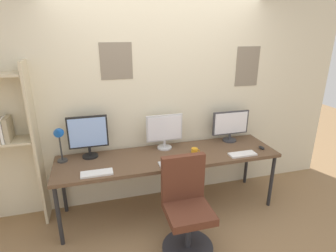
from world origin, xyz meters
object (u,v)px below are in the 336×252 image
object	(u,v)px
keyboard_left	(97,173)
keyboard_center	(175,163)
desk_lamp	(59,138)
computer_mouse	(262,148)
monitor_left	(88,135)
monitor_right	(230,125)
keyboard_right	(242,154)
monitor_center	(164,130)
office_chair	(187,214)
coffee_mug	(195,152)
desk	(169,159)

from	to	relation	value
keyboard_left	keyboard_center	size ratio (longest dim) A/B	0.91
desk_lamp	computer_mouse	distance (m)	2.40
monitor_left	monitor_right	distance (m)	1.80
monitor_left	keyboard_right	xyz separation A→B (m)	(1.74, -0.44, -0.27)
monitor_left	monitor_right	size ratio (longest dim) A/B	0.99
monitor_left	keyboard_center	world-z (taller)	monitor_left
monitor_center	monitor_right	size ratio (longest dim) A/B	0.90
office_chair	keyboard_center	xyz separation A→B (m)	(0.01, 0.45, 0.35)
keyboard_center	desk_lamp	bearing A→B (deg)	162.42
office_chair	keyboard_right	xyz separation A→B (m)	(0.85, 0.45, 0.35)
monitor_right	keyboard_left	world-z (taller)	monitor_right
monitor_right	keyboard_center	world-z (taller)	monitor_right
monitor_right	coffee_mug	size ratio (longest dim) A/B	4.71
keyboard_right	coffee_mug	distance (m)	0.57
monitor_center	desk_lamp	distance (m)	1.21
computer_mouse	monitor_center	bearing A→B (deg)	163.21
computer_mouse	office_chair	bearing A→B (deg)	-155.26
keyboard_left	coffee_mug	distance (m)	1.14
desk_lamp	keyboard_left	size ratio (longest dim) A/B	1.36
office_chair	keyboard_center	size ratio (longest dim) A/B	2.77
desk_lamp	keyboard_center	xyz separation A→B (m)	(1.20, -0.38, -0.29)
office_chair	keyboard_left	bearing A→B (deg)	151.49
keyboard_right	computer_mouse	bearing A→B (deg)	16.03
desk	keyboard_right	size ratio (longest dim) A/B	7.99
desk	monitor_left	xyz separation A→B (m)	(-0.90, 0.21, 0.32)
desk	monitor_right	size ratio (longest dim) A/B	5.22
monitor_right	keyboard_left	bearing A→B (deg)	-165.74
keyboard_center	monitor_left	bearing A→B (deg)	153.83
monitor_left	office_chair	bearing A→B (deg)	-45.15
keyboard_right	monitor_right	bearing A→B (deg)	82.27
desk_lamp	computer_mouse	world-z (taller)	desk_lamp
office_chair	monitor_left	size ratio (longest dim) A/B	2.00
keyboard_right	monitor_center	bearing A→B (deg)	152.23
desk	monitor_center	bearing A→B (deg)	90.00
monitor_center	keyboard_left	size ratio (longest dim) A/B	1.39
monitor_right	monitor_left	bearing A→B (deg)	180.00
desk	keyboard_left	size ratio (longest dim) A/B	7.99
office_chair	coffee_mug	xyz separation A→B (m)	(0.30, 0.60, 0.38)
desk_lamp	keyboard_right	size ratio (longest dim) A/B	1.35
monitor_center	computer_mouse	bearing A→B (deg)	-16.79
keyboard_right	desk_lamp	bearing A→B (deg)	169.43
monitor_left	keyboard_right	bearing A→B (deg)	-14.26
keyboard_left	computer_mouse	xyz separation A→B (m)	(2.00, 0.09, 0.01)
monitor_center	keyboard_left	distance (m)	0.98
office_chair	desk_lamp	bearing A→B (deg)	145.09
keyboard_center	computer_mouse	xyz separation A→B (m)	(1.16, 0.09, 0.01)
keyboard_left	coffee_mug	xyz separation A→B (m)	(1.13, 0.15, 0.04)
monitor_right	desk_lamp	xyz separation A→B (m)	(-2.10, -0.06, 0.07)
keyboard_center	keyboard_right	distance (m)	0.84
monitor_left	monitor_center	bearing A→B (deg)	-0.00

